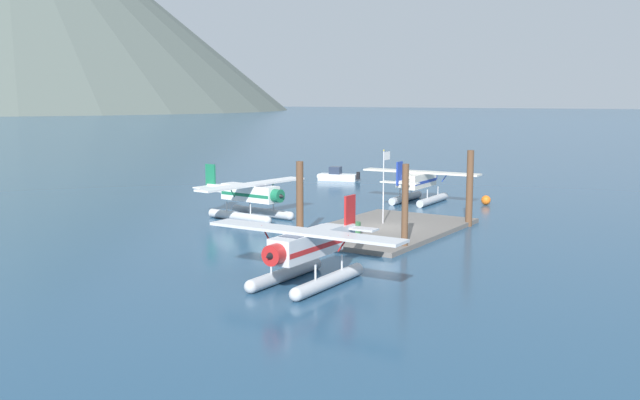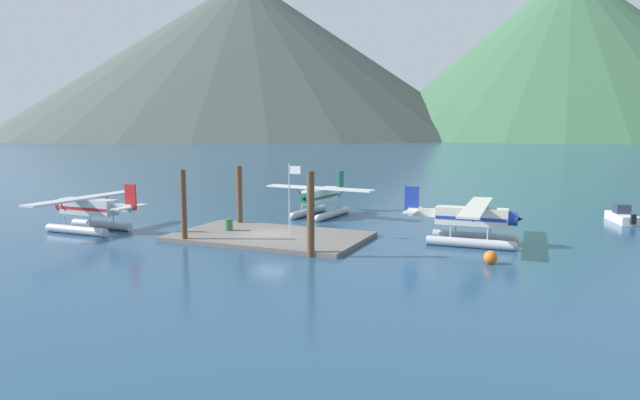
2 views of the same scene
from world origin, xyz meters
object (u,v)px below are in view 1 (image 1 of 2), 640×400
seaplane_silver_port_aft (306,252)px  boat_white_open_east (337,176)px  seaplane_cream_stbd_fwd (419,184)px  mooring_buoy (486,200)px  seaplane_white_bow_centre (250,198)px  flagpole (384,177)px  fuel_drum (356,229)px

seaplane_silver_port_aft → boat_white_open_east: 43.98m
seaplane_cream_stbd_fwd → mooring_buoy: bearing=-70.7°
seaplane_white_bow_centre → seaplane_silver_port_aft: (-13.47, -13.97, 0.00)m
flagpole → fuel_drum: flagpole is taller
fuel_drum → boat_white_open_east: boat_white_open_east is taller
seaplane_cream_stbd_fwd → seaplane_silver_port_aft: (-27.84, -6.90, 0.00)m
fuel_drum → boat_white_open_east: bearing=33.3°
seaplane_cream_stbd_fwd → seaplane_silver_port_aft: 28.68m
flagpole → seaplane_cream_stbd_fwd: bearing=13.7°
mooring_buoy → seaplane_silver_port_aft: 29.76m
flagpole → seaplane_cream_stbd_fwd: size_ratio=0.49×
seaplane_white_bow_centre → seaplane_silver_port_aft: bearing=-133.9°
mooring_buoy → boat_white_open_east: bearing=66.6°
mooring_buoy → seaplane_cream_stbd_fwd: bearing=109.3°
mooring_buoy → seaplane_cream_stbd_fwd: size_ratio=0.08×
mooring_buoy → flagpole: bearing=170.9°
fuel_drum → seaplane_silver_port_aft: bearing=-162.8°
seaplane_silver_port_aft → flagpole: bearing=14.1°
mooring_buoy → boat_white_open_east: (8.63, 19.93, 0.09)m
fuel_drum → boat_white_open_east: 33.22m
seaplane_silver_port_aft → boat_white_open_east: (38.32, 21.54, -1.09)m
fuel_drum → mooring_buoy: (19.12, -1.67, -0.34)m
flagpole → seaplane_white_bow_centre: bearing=101.5°
seaplane_silver_port_aft → seaplane_cream_stbd_fwd: bearing=13.9°
seaplane_cream_stbd_fwd → boat_white_open_east: 18.04m
fuel_drum → seaplane_white_bow_centre: (2.89, 10.69, 0.84)m
mooring_buoy → seaplane_white_bow_centre: 20.43m
flagpole → mooring_buoy: 14.70m
seaplane_white_bow_centre → fuel_drum: bearing=-105.1°
flagpole → seaplane_white_bow_centre: 10.48m
fuel_drum → seaplane_cream_stbd_fwd: 17.66m
flagpole → mooring_buoy: bearing=-9.1°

